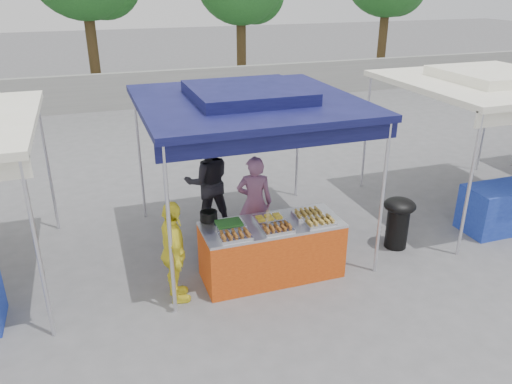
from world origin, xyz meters
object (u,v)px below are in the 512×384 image
object	(u,v)px
wok_burner	(398,218)
helper_man	(208,182)
vendor_woman	(255,203)
cooking_pot	(209,216)
customer_person	(174,253)
vendor_table	(272,250)

from	to	relation	value
wok_burner	helper_man	size ratio (longest dim) A/B	0.51
wok_burner	vendor_woman	bearing A→B (deg)	136.66
vendor_woman	helper_man	world-z (taller)	helper_man
cooking_pot	helper_man	bearing A→B (deg)	76.71
customer_person	helper_man	bearing A→B (deg)	-24.64
vendor_table	helper_man	bearing A→B (deg)	104.16
cooking_pot	wok_burner	xyz separation A→B (m)	(3.04, -0.23, -0.42)
vendor_table	vendor_woman	bearing A→B (deg)	87.01
cooking_pot	vendor_woman	xyz separation A→B (m)	(0.87, 0.53, -0.15)
cooking_pot	customer_person	world-z (taller)	customer_person
wok_burner	helper_man	xyz separation A→B (m)	(-2.68, 1.72, 0.33)
vendor_woman	vendor_table	bearing A→B (deg)	104.54
vendor_woman	customer_person	size ratio (longest dim) A/B	1.07
vendor_table	helper_man	world-z (taller)	helper_man
helper_man	cooking_pot	bearing A→B (deg)	79.93
vendor_table	customer_person	xyz separation A→B (m)	(-1.43, -0.14, 0.30)
cooking_pot	helper_man	size ratio (longest dim) A/B	0.15
vendor_table	wok_burner	xyz separation A→B (m)	(2.21, 0.15, 0.08)
vendor_woman	cooking_pot	bearing A→B (deg)	48.94
cooking_pot	wok_burner	distance (m)	3.07
vendor_table	customer_person	bearing A→B (deg)	-174.34
cooking_pot	helper_man	xyz separation A→B (m)	(0.35, 1.49, -0.09)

